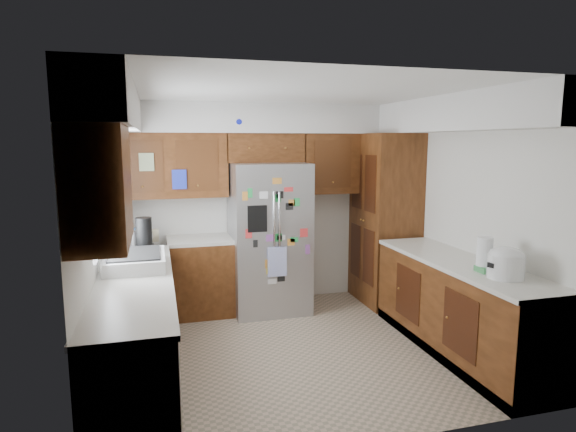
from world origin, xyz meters
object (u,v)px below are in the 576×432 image
Objects in this scene: rice_cooker at (506,262)px; paper_towel at (484,254)px; pantry at (385,219)px; fridge at (269,238)px.

paper_towel is at bearing 99.48° from rice_cooker.
fridge is (-1.50, 0.05, -0.17)m from pantry.
rice_cooker is at bearing -80.52° from paper_towel.
fridge is 5.85× the size of rice_cooker.
rice_cooker is at bearing -56.66° from fridge.
pantry is 1.51m from fridge.
pantry is at bearing 88.89° from paper_towel.
paper_towel is (-0.04, -2.00, -0.00)m from pantry.
fridge is 5.95× the size of paper_towel.
fridge is 2.52m from paper_towel.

